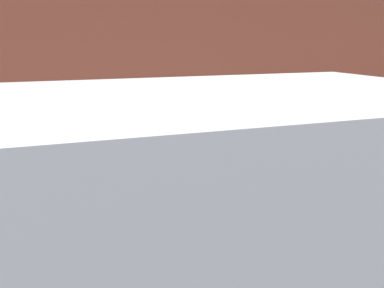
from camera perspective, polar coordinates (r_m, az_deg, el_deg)
The scene contains 7 objects.
ground_plane at distance 7.40m, azimuth 4.26°, elevation -6.07°, with size 80.00×80.00×0.00m, color #2D2D30.
sidewalk_slab at distance 8.93m, azimuth -0.54°, elevation -2.49°, with size 36.00×3.50×0.01m, color #9E998E.
brick_building_wall at distance 11.87m, azimuth -6.67°, elevation 15.41°, with size 36.00×0.50×5.72m, color brown.
motorcycle_red at distance 7.36m, azimuth -8.46°, elevation -3.04°, with size 1.97×0.76×1.03m.
motorcycle_green at distance 8.23m, azimuth 6.09°, elevation -1.14°, with size 2.01×0.58×1.03m.
box_truck at distance 3.48m, azimuth 10.24°, elevation -8.18°, with size 6.27×2.45×2.15m.
traffic_cone at distance 11.66m, azimuth 15.99°, elevation 2.10°, with size 0.40×0.40×0.55m.
Camera 1 is at (-3.01, -6.27, 2.52)m, focal length 40.50 mm.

